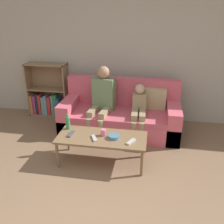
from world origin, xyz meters
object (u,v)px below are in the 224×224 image
(couch, at_px, (121,115))
(snack_bowl, at_px, (114,137))
(person_adult, at_px, (102,96))
(tv_remote_2, at_px, (94,138))
(bottle, at_px, (68,123))
(person_child, at_px, (139,109))
(cup_near, at_px, (103,133))
(bookshelf, at_px, (48,96))
(tv_remote_0, at_px, (131,142))
(tv_remote_1, at_px, (71,134))
(coffee_table, at_px, (102,139))

(couch, bearing_deg, snack_bowl, -87.57)
(person_adult, xyz_separation_m, tv_remote_2, (0.10, -1.02, -0.23))
(couch, distance_m, bottle, 1.12)
(person_child, distance_m, cup_near, 0.95)
(bookshelf, bearing_deg, tv_remote_0, -40.54)
(tv_remote_1, relative_size, snack_bowl, 1.10)
(coffee_table, relative_size, snack_bowl, 7.77)
(cup_near, distance_m, bottle, 0.56)
(cup_near, distance_m, tv_remote_0, 0.41)
(bottle, bearing_deg, tv_remote_1, -60.68)
(tv_remote_2, xyz_separation_m, bottle, (-0.44, 0.22, 0.09))
(couch, relative_size, person_child, 2.31)
(bookshelf, xyz_separation_m, snack_bowl, (1.59, -1.49, 0.05))
(tv_remote_2, bearing_deg, tv_remote_0, -25.18)
(bookshelf, bearing_deg, cup_near, -45.24)
(tv_remote_2, bearing_deg, bookshelf, 106.24)
(coffee_table, height_order, bottle, bottle)
(bookshelf, xyz_separation_m, cup_near, (1.43, -1.45, 0.07))
(person_child, bearing_deg, couch, 153.27)
(tv_remote_1, bearing_deg, cup_near, 11.07)
(tv_remote_1, height_order, snack_bowl, snack_bowl)
(couch, bearing_deg, bottle, -126.81)
(couch, xyz_separation_m, person_adult, (-0.31, -0.08, 0.37))
(bookshelf, xyz_separation_m, coffee_table, (1.42, -1.48, -0.01))
(person_child, distance_m, bottle, 1.22)
(coffee_table, distance_m, cup_near, 0.09)
(bookshelf, bearing_deg, tv_remote_1, -56.76)
(coffee_table, relative_size, tv_remote_0, 7.07)
(tv_remote_0, height_order, bottle, bottle)
(tv_remote_2, distance_m, snack_bowl, 0.27)
(person_child, distance_m, snack_bowl, 0.93)
(tv_remote_1, distance_m, tv_remote_2, 0.36)
(bookshelf, bearing_deg, bottle, -56.30)
(coffee_table, distance_m, person_child, 0.99)
(bookshelf, relative_size, person_adult, 0.91)
(tv_remote_1, bearing_deg, person_child, 50.47)
(snack_bowl, relative_size, bottle, 0.68)
(couch, distance_m, cup_near, 1.01)
(coffee_table, height_order, tv_remote_2, tv_remote_2)
(person_adult, bearing_deg, cup_near, -69.23)
(couch, relative_size, person_adult, 1.75)
(couch, xyz_separation_m, bookshelf, (-1.54, 0.45, 0.10))
(couch, xyz_separation_m, tv_remote_2, (-0.21, -1.10, 0.13))
(person_child, relative_size, bottle, 3.76)
(bookshelf, xyz_separation_m, tv_remote_0, (1.83, -1.56, 0.03))
(person_adult, distance_m, cup_near, 0.95)
(person_child, bearing_deg, cup_near, -118.73)
(snack_bowl, bearing_deg, tv_remote_0, -17.40)
(couch, height_order, snack_bowl, couch)
(coffee_table, xyz_separation_m, tv_remote_2, (-0.09, -0.08, 0.05))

